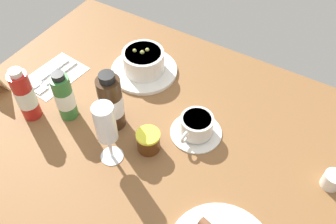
% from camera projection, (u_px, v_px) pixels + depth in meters
% --- Properties ---
extents(ground_plane, '(1.10, 0.84, 0.03)m').
position_uv_depth(ground_plane, '(149.00, 132.00, 1.00)').
color(ground_plane, brown).
extents(porridge_bowl, '(0.21, 0.21, 0.09)m').
position_uv_depth(porridge_bowl, '(144.00, 63.00, 1.11)').
color(porridge_bowl, silver).
rests_on(porridge_bowl, ground_plane).
extents(cutlery_setting, '(0.15, 0.19, 0.01)m').
position_uv_depth(cutlery_setting, '(53.00, 76.00, 1.12)').
color(cutlery_setting, silver).
rests_on(cutlery_setting, ground_plane).
extents(coffee_cup, '(0.14, 0.14, 0.06)m').
position_uv_depth(coffee_cup, '(196.00, 127.00, 0.96)').
color(coffee_cup, silver).
rests_on(coffee_cup, ground_plane).
extents(creamer_jug, '(0.05, 0.05, 0.05)m').
position_uv_depth(creamer_jug, '(332.00, 180.00, 0.86)').
color(creamer_jug, silver).
rests_on(creamer_jug, ground_plane).
extents(wine_glass, '(0.06, 0.06, 0.19)m').
position_uv_depth(wine_glass, '(106.00, 126.00, 0.84)').
color(wine_glass, white).
rests_on(wine_glass, ground_plane).
extents(jam_jar, '(0.06, 0.06, 0.06)m').
position_uv_depth(jam_jar, '(148.00, 141.00, 0.93)').
color(jam_jar, '#4E260E').
rests_on(jam_jar, ground_plane).
extents(sauce_bottle_brown, '(0.06, 0.06, 0.18)m').
position_uv_depth(sauce_bottle_brown, '(111.00, 103.00, 0.94)').
color(sauce_bottle_brown, '#382314').
rests_on(sauce_bottle_brown, ground_plane).
extents(sauce_bottle_green, '(0.05, 0.05, 0.16)m').
position_uv_depth(sauce_bottle_green, '(64.00, 97.00, 0.97)').
color(sauce_bottle_green, '#337233').
rests_on(sauce_bottle_green, ground_plane).
extents(sauce_bottle_red, '(0.05, 0.05, 0.17)m').
position_uv_depth(sauce_bottle_red, '(25.00, 95.00, 0.97)').
color(sauce_bottle_red, '#B21E19').
rests_on(sauce_bottle_red, ground_plane).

